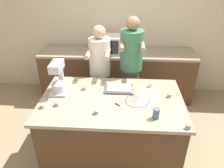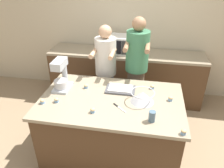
{
  "view_description": "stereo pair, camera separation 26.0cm",
  "coord_description": "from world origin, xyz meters",
  "px_view_note": "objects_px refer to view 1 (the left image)",
  "views": [
    {
      "loc": [
        0.14,
        -2.22,
        2.35
      ],
      "look_at": [
        0.0,
        0.05,
        1.06
      ],
      "focal_mm": 35.0,
      "sensor_mm": 36.0,
      "label": 1
    },
    {
      "loc": [
        0.4,
        -2.19,
        2.35
      ],
      "look_at": [
        0.0,
        0.05,
        1.06
      ],
      "focal_mm": 35.0,
      "sensor_mm": 36.0,
      "label": 2
    }
  ],
  "objects_px": {
    "cupcake_2": "(96,112)",
    "cupcake_5": "(169,95)",
    "cupcake_0": "(42,106)",
    "cupcake_6": "(188,126)",
    "drinking_glass": "(156,113)",
    "person_right": "(131,70)",
    "cupcake_3": "(84,88)",
    "mixing_bowl": "(143,95)",
    "person_left": "(100,73)",
    "stand_mixer": "(59,79)",
    "microwave_oven": "(107,44)",
    "baking_tray": "(119,89)",
    "cupcake_1": "(150,85)",
    "cupcake_4": "(57,104)",
    "knife": "(121,107)"
  },
  "relations": [
    {
      "from": "cupcake_6",
      "to": "drinking_glass",
      "type": "bearing_deg",
      "value": 154.46
    },
    {
      "from": "baking_tray",
      "to": "cupcake_1",
      "type": "height_order",
      "value": "cupcake_1"
    },
    {
      "from": "person_right",
      "to": "cupcake_6",
      "type": "distance_m",
      "value": 1.4
    },
    {
      "from": "cupcake_0",
      "to": "cupcake_3",
      "type": "distance_m",
      "value": 0.59
    },
    {
      "from": "cupcake_2",
      "to": "cupcake_1",
      "type": "bearing_deg",
      "value": 44.85
    },
    {
      "from": "person_left",
      "to": "knife",
      "type": "distance_m",
      "value": 1.01
    },
    {
      "from": "drinking_glass",
      "to": "cupcake_5",
      "type": "height_order",
      "value": "drinking_glass"
    },
    {
      "from": "person_right",
      "to": "cupcake_3",
      "type": "distance_m",
      "value": 0.85
    },
    {
      "from": "cupcake_3",
      "to": "microwave_oven",
      "type": "bearing_deg",
      "value": 81.75
    },
    {
      "from": "stand_mixer",
      "to": "baking_tray",
      "type": "bearing_deg",
      "value": 6.51
    },
    {
      "from": "person_left",
      "to": "cupcake_4",
      "type": "bearing_deg",
      "value": -112.25
    },
    {
      "from": "person_right",
      "to": "cupcake_1",
      "type": "distance_m",
      "value": 0.52
    },
    {
      "from": "cupcake_0",
      "to": "cupcake_5",
      "type": "distance_m",
      "value": 1.52
    },
    {
      "from": "knife",
      "to": "cupcake_5",
      "type": "distance_m",
      "value": 0.64
    },
    {
      "from": "stand_mixer",
      "to": "cupcake_2",
      "type": "relative_size",
      "value": 7.13
    },
    {
      "from": "microwave_oven",
      "to": "cupcake_4",
      "type": "relative_size",
      "value": 8.2
    },
    {
      "from": "drinking_glass",
      "to": "cupcake_6",
      "type": "relative_size",
      "value": 2.13
    },
    {
      "from": "cupcake_0",
      "to": "microwave_oven",
      "type": "bearing_deg",
      "value": 71.03
    },
    {
      "from": "cupcake_3",
      "to": "cupcake_6",
      "type": "height_order",
      "value": "same"
    },
    {
      "from": "cupcake_5",
      "to": "drinking_glass",
      "type": "bearing_deg",
      "value": -116.55
    },
    {
      "from": "cupcake_1",
      "to": "cupcake_6",
      "type": "distance_m",
      "value": 0.88
    },
    {
      "from": "mixing_bowl",
      "to": "cupcake_1",
      "type": "bearing_deg",
      "value": 70.21
    },
    {
      "from": "mixing_bowl",
      "to": "cupcake_1",
      "type": "height_order",
      "value": "mixing_bowl"
    },
    {
      "from": "cupcake_5",
      "to": "baking_tray",
      "type": "bearing_deg",
      "value": 167.97
    },
    {
      "from": "person_left",
      "to": "stand_mixer",
      "type": "xyz_separation_m",
      "value": [
        -0.44,
        -0.65,
        0.23
      ]
    },
    {
      "from": "cupcake_0",
      "to": "cupcake_2",
      "type": "distance_m",
      "value": 0.63
    },
    {
      "from": "cupcake_2",
      "to": "cupcake_5",
      "type": "bearing_deg",
      "value": 24.65
    },
    {
      "from": "cupcake_2",
      "to": "cupcake_6",
      "type": "bearing_deg",
      "value": -10.82
    },
    {
      "from": "person_left",
      "to": "person_right",
      "type": "xyz_separation_m",
      "value": [
        0.47,
        0.0,
        0.07
      ]
    },
    {
      "from": "mixing_bowl",
      "to": "cupcake_5",
      "type": "xyz_separation_m",
      "value": [
        0.33,
        0.08,
        -0.04
      ]
    },
    {
      "from": "person_left",
      "to": "baking_tray",
      "type": "xyz_separation_m",
      "value": [
        0.31,
        -0.57,
        0.07
      ]
    },
    {
      "from": "person_right",
      "to": "cupcake_4",
      "type": "height_order",
      "value": "person_right"
    },
    {
      "from": "microwave_oven",
      "to": "drinking_glass",
      "type": "distance_m",
      "value": 1.96
    },
    {
      "from": "cupcake_1",
      "to": "cupcake_2",
      "type": "relative_size",
      "value": 1.0
    },
    {
      "from": "cupcake_4",
      "to": "cupcake_5",
      "type": "xyz_separation_m",
      "value": [
        1.34,
        0.27,
        0.0
      ]
    },
    {
      "from": "drinking_glass",
      "to": "cupcake_6",
      "type": "xyz_separation_m",
      "value": [
        0.31,
        -0.15,
        -0.03
      ]
    },
    {
      "from": "mixing_bowl",
      "to": "cupcake_3",
      "type": "xyz_separation_m",
      "value": [
        -0.75,
        0.19,
        -0.04
      ]
    },
    {
      "from": "mixing_bowl",
      "to": "baking_tray",
      "type": "distance_m",
      "value": 0.36
    },
    {
      "from": "mixing_bowl",
      "to": "cupcake_0",
      "type": "relative_size",
      "value": 5.02
    },
    {
      "from": "drinking_glass",
      "to": "cupcake_2",
      "type": "distance_m",
      "value": 0.65
    },
    {
      "from": "cupcake_1",
      "to": "cupcake_6",
      "type": "bearing_deg",
      "value": -69.18
    },
    {
      "from": "person_right",
      "to": "cupcake_2",
      "type": "relative_size",
      "value": 29.74
    },
    {
      "from": "microwave_oven",
      "to": "baking_tray",
      "type": "bearing_deg",
      "value": -78.1
    },
    {
      "from": "cupcake_1",
      "to": "cupcake_4",
      "type": "relative_size",
      "value": 1.0
    },
    {
      "from": "knife",
      "to": "cupcake_0",
      "type": "bearing_deg",
      "value": -175.22
    },
    {
      "from": "person_left",
      "to": "drinking_glass",
      "type": "xyz_separation_m",
      "value": [
        0.72,
        -1.13,
        0.12
      ]
    },
    {
      "from": "knife",
      "to": "cupcake_5",
      "type": "height_order",
      "value": "cupcake_5"
    },
    {
      "from": "cupcake_5",
      "to": "cupcake_0",
      "type": "bearing_deg",
      "value": -167.68
    },
    {
      "from": "person_right",
      "to": "cupcake_0",
      "type": "relative_size",
      "value": 29.74
    },
    {
      "from": "drinking_glass",
      "to": "cupcake_6",
      "type": "bearing_deg",
      "value": -25.54
    }
  ]
}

